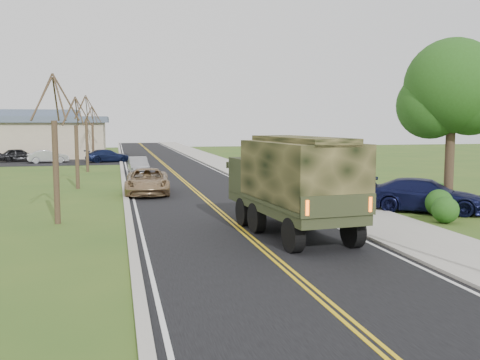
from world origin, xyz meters
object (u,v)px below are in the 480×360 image
object	(u,v)px
military_truck	(293,179)
suv_champagne	(147,181)
sedan_silver	(138,165)
pickup_navy	(426,195)

from	to	relation	value
military_truck	suv_champagne	distance (m)	13.62
sedan_silver	suv_champagne	bearing A→B (deg)	-92.67
suv_champagne	pickup_navy	xyz separation A→B (m)	(12.21, -9.20, 0.03)
pickup_navy	suv_champagne	bearing A→B (deg)	87.88
suv_champagne	military_truck	bearing A→B (deg)	-67.18
suv_champagne	pickup_navy	distance (m)	15.28
sedan_silver	military_truck	bearing A→B (deg)	-82.74
military_truck	pickup_navy	size ratio (longest dim) A/B	1.41
suv_champagne	pickup_navy	bearing A→B (deg)	-33.63
military_truck	suv_champagne	world-z (taller)	military_truck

